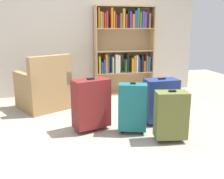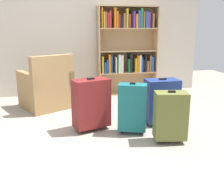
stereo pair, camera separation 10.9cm
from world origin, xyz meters
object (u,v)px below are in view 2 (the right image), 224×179
at_px(bookshelf, 128,47).
at_px(suitcase_dark_red, 91,103).
at_px(mug, 76,103).
at_px(armchair, 47,89).
at_px(suitcase_teal, 132,107).
at_px(suitcase_olive, 170,116).
at_px(suitcase_navy_blue, 162,100).

relative_size(bookshelf, suitcase_dark_red, 2.44).
xyz_separation_m(mug, suitcase_dark_red, (0.15, -1.08, 0.32)).
height_order(armchair, suitcase_teal, armchair).
bearing_deg(mug, bookshelf, 32.11).
bearing_deg(bookshelf, mug, -147.89).
distance_m(bookshelf, suitcase_teal, 2.11).
bearing_deg(mug, suitcase_olive, -58.33).
relative_size(suitcase_dark_red, suitcase_olive, 1.12).
distance_m(suitcase_dark_red, suitcase_olive, 1.02).
height_order(suitcase_teal, suitcase_navy_blue, suitcase_teal).
bearing_deg(suitcase_navy_blue, suitcase_olive, -101.62).
xyz_separation_m(mug, suitcase_navy_blue, (1.12, -1.07, 0.29)).
distance_m(suitcase_navy_blue, suitcase_olive, 0.57).
relative_size(mug, suitcase_navy_blue, 0.18).
bearing_deg(suitcase_olive, suitcase_navy_blue, 78.38).
distance_m(mug, suitcase_dark_red, 1.13).
relative_size(armchair, suitcase_dark_red, 1.36).
bearing_deg(suitcase_dark_red, suitcase_navy_blue, 0.35).
bearing_deg(suitcase_navy_blue, suitcase_teal, -154.60).
height_order(armchair, suitcase_olive, armchair).
distance_m(armchair, suitcase_teal, 1.71).
height_order(armchair, suitcase_navy_blue, armchair).
xyz_separation_m(suitcase_teal, suitcase_olive, (0.37, -0.33, -0.02)).
bearing_deg(suitcase_teal, suitcase_dark_red, 155.43).
distance_m(mug, suitcase_teal, 1.48).
relative_size(mug, suitcase_teal, 0.18).
bearing_deg(suitcase_navy_blue, mug, 136.22).
height_order(suitcase_navy_blue, suitcase_olive, suitcase_navy_blue).
xyz_separation_m(suitcase_navy_blue, suitcase_dark_red, (-0.97, -0.01, 0.02)).
xyz_separation_m(armchair, suitcase_teal, (1.10, -1.30, 0.03)).
height_order(mug, suitcase_dark_red, suitcase_dark_red).
distance_m(suitcase_teal, suitcase_dark_red, 0.54).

